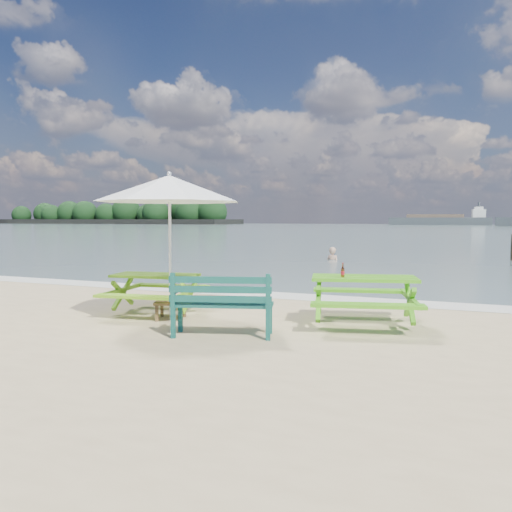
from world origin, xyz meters
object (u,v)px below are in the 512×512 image
at_px(patio_umbrella, 169,189).
at_px(side_table, 171,309).
at_px(picnic_table_right, 364,302).
at_px(park_bench, 223,317).
at_px(picnic_table_left, 156,295).
at_px(beer_bottle, 343,273).
at_px(swimmer, 333,267).

bearing_deg(patio_umbrella, side_table, -90.00).
relative_size(picnic_table_right, patio_umbrella, 0.68).
distance_m(park_bench, side_table, 1.55).
xyz_separation_m(picnic_table_left, beer_bottle, (3.36, 0.20, 0.52)).
xyz_separation_m(picnic_table_right, patio_umbrella, (-3.12, -0.77, 1.83)).
height_order(picnic_table_right, beer_bottle, beer_bottle).
xyz_separation_m(picnic_table_right, beer_bottle, (-0.29, -0.23, 0.48)).
height_order(picnic_table_right, side_table, picnic_table_right).
bearing_deg(picnic_table_left, picnic_table_right, 6.75).
relative_size(picnic_table_right, beer_bottle, 9.54).
xyz_separation_m(picnic_table_right, park_bench, (-1.77, -1.52, -0.10)).
bearing_deg(swimmer, picnic_table_right, -74.37).
bearing_deg(picnic_table_right, park_bench, -139.36).
relative_size(park_bench, beer_bottle, 6.77).
bearing_deg(swimmer, picnic_table_left, -90.60).
relative_size(picnic_table_left, beer_bottle, 8.21).
bearing_deg(swimmer, side_table, -88.33).
bearing_deg(side_table, picnic_table_right, 13.79).
distance_m(park_bench, beer_bottle, 2.05).
relative_size(side_table, beer_bottle, 2.79).
height_order(patio_umbrella, beer_bottle, patio_umbrella).
bearing_deg(beer_bottle, swimmer, 104.12).
bearing_deg(picnic_table_right, patio_umbrella, -166.21).
bearing_deg(picnic_table_left, side_table, -32.43).
xyz_separation_m(picnic_table_left, swimmer, (0.14, 12.99, -0.65)).
xyz_separation_m(park_bench, side_table, (-1.35, 0.76, -0.11)).
height_order(picnic_table_right, park_bench, park_bench).
relative_size(patio_umbrella, swimmer, 1.89).
distance_m(side_table, swimmer, 13.34).
relative_size(park_bench, side_table, 2.43).
bearing_deg(picnic_table_right, swimmer, 105.63).
height_order(park_bench, beer_bottle, beer_bottle).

